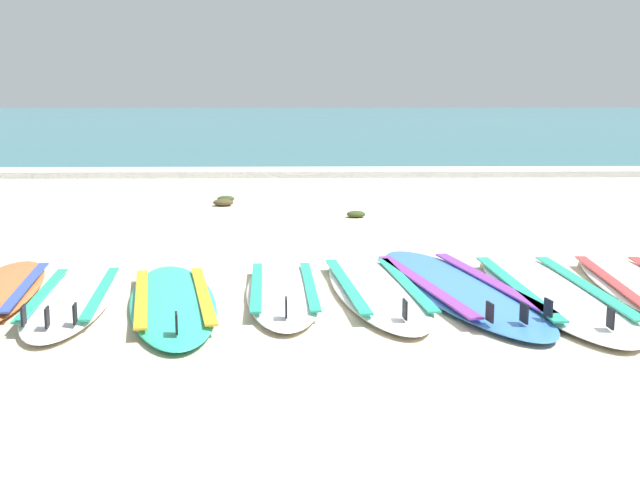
# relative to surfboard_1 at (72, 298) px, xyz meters

# --- Properties ---
(ground_plane) EXTENTS (80.00, 80.00, 0.00)m
(ground_plane) POSITION_rel_surfboard_1_xyz_m (2.10, -0.03, -0.04)
(ground_plane) COLOR beige
(sea) EXTENTS (80.00, 60.00, 0.10)m
(sea) POSITION_rel_surfboard_1_xyz_m (2.10, 37.80, 0.01)
(sea) COLOR teal
(sea) RESTS_ON ground
(wave_foam_strip) EXTENTS (80.00, 0.85, 0.11)m
(wave_foam_strip) POSITION_rel_surfboard_1_xyz_m (2.10, 8.23, 0.02)
(wave_foam_strip) COLOR white
(wave_foam_strip) RESTS_ON ground
(surfboard_1) EXTENTS (0.71, 2.04, 0.18)m
(surfboard_1) POSITION_rel_surfboard_1_xyz_m (0.00, 0.00, 0.00)
(surfboard_1) COLOR white
(surfboard_1) RESTS_ON ground
(surfboard_2) EXTENTS (0.91, 2.19, 0.18)m
(surfboard_2) POSITION_rel_surfboard_1_xyz_m (0.65, -0.08, -0.00)
(surfboard_2) COLOR #2DB793
(surfboard_2) RESTS_ON ground
(surfboard_3) EXTENTS (0.58, 1.98, 0.18)m
(surfboard_3) POSITION_rel_surfboard_1_xyz_m (1.35, 0.17, -0.00)
(surfboard_3) COLOR white
(surfboard_3) RESTS_ON ground
(surfboard_4) EXTENTS (0.78, 2.27, 0.18)m
(surfboard_4) POSITION_rel_surfboard_1_xyz_m (1.97, 0.22, -0.00)
(surfboard_4) COLOR white
(surfboard_4) RESTS_ON ground
(surfboard_5) EXTENTS (1.13, 2.67, 0.18)m
(surfboard_5) POSITION_rel_surfboard_1_xyz_m (2.52, 0.25, -0.00)
(surfboard_5) COLOR #3875CC
(surfboard_5) RESTS_ON ground
(surfboard_6) EXTENTS (0.71, 2.59, 0.18)m
(surfboard_6) POSITION_rel_surfboard_1_xyz_m (3.12, 0.14, -0.00)
(surfboard_6) COLOR white
(surfboard_6) RESTS_ON ground
(surfboard_7) EXTENTS (0.73, 2.29, 0.18)m
(surfboard_7) POSITION_rel_surfboard_1_xyz_m (3.78, 0.26, -0.00)
(surfboard_7) COLOR silver
(surfboard_7) RESTS_ON ground
(seaweed_clump_near_shoreline) EXTENTS (0.22, 0.17, 0.08)m
(seaweed_clump_near_shoreline) POSITION_rel_surfboard_1_xyz_m (0.52, 4.99, 0.00)
(seaweed_clump_near_shoreline) COLOR #384723
(seaweed_clump_near_shoreline) RESTS_ON ground
(seaweed_clump_mid_sand) EXTENTS (0.24, 0.19, 0.09)m
(seaweed_clump_mid_sand) POSITION_rel_surfboard_1_xyz_m (0.53, 4.61, 0.01)
(seaweed_clump_mid_sand) COLOR #4C4228
(seaweed_clump_mid_sand) RESTS_ON ground
(seaweed_clump_by_the_boards) EXTENTS (0.21, 0.16, 0.07)m
(seaweed_clump_by_the_boards) POSITION_rel_surfboard_1_xyz_m (2.06, 3.65, -0.00)
(seaweed_clump_by_the_boards) COLOR #384723
(seaweed_clump_by_the_boards) RESTS_ON ground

